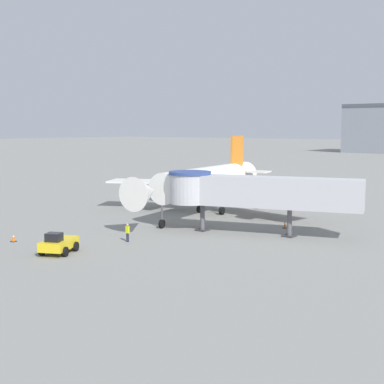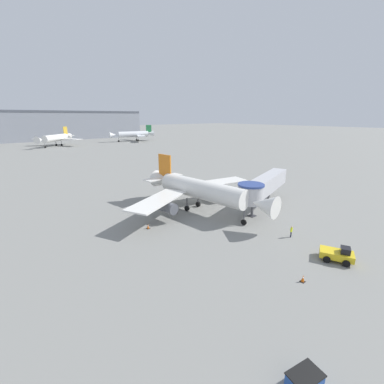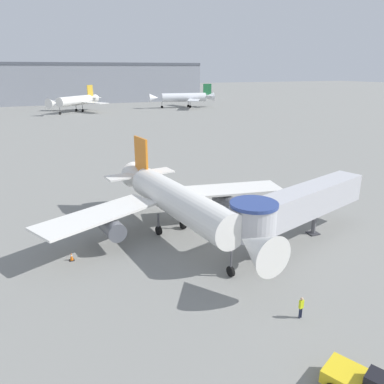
% 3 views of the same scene
% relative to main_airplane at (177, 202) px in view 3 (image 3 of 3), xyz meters
% --- Properties ---
extents(ground_plane, '(800.00, 800.00, 0.00)m').
position_rel_main_airplane_xyz_m(ground_plane, '(0.84, -4.75, -3.79)').
color(ground_plane, gray).
extents(main_airplane, '(27.46, 25.26, 8.90)m').
position_rel_main_airplane_xyz_m(main_airplane, '(0.00, 0.00, 0.00)').
color(main_airplane, white).
rests_on(main_airplane, ground_plane).
extents(jet_bridge, '(17.92, 8.14, 5.74)m').
position_rel_main_airplane_xyz_m(jet_bridge, '(9.42, -6.06, 0.27)').
color(jet_bridge, '#B7B7BC').
rests_on(jet_bridge, ground_plane).
extents(pushback_tug_yellow, '(3.19, 3.94, 1.79)m').
position_rel_main_airplane_xyz_m(pushback_tug_yellow, '(1.73, -22.06, -2.99)').
color(pushback_tug_yellow, yellow).
rests_on(pushback_tug_yellow, ground_plane).
extents(traffic_cone_starboard_wing, '(0.42, 0.42, 0.70)m').
position_rel_main_airplane_xyz_m(traffic_cone_starboard_wing, '(10.91, -1.39, -3.45)').
color(traffic_cone_starboard_wing, black).
rests_on(traffic_cone_starboard_wing, ground_plane).
extents(traffic_cone_port_wing, '(0.45, 0.45, 0.75)m').
position_rel_main_airplane_xyz_m(traffic_cone_port_wing, '(-10.56, -0.97, -3.43)').
color(traffic_cone_port_wing, black).
rests_on(traffic_cone_port_wing, ground_plane).
extents(ground_crew_marshaller, '(0.33, 0.21, 1.62)m').
position_rel_main_airplane_xyz_m(ground_crew_marshaller, '(3.05, -15.60, -2.85)').
color(ground_crew_marshaller, '#1E2338').
rests_on(ground_crew_marshaller, ground_plane).
extents(background_jet_green_tail, '(29.15, 27.80, 10.03)m').
position_rel_main_airplane_xyz_m(background_jet_green_tail, '(50.74, 123.34, 0.64)').
color(background_jet_green_tail, silver).
rests_on(background_jet_green_tail, ground_plane).
extents(background_jet_gold_tail, '(23.05, 23.02, 10.00)m').
position_rel_main_airplane_xyz_m(background_jet_gold_tail, '(4.58, 123.31, 0.62)').
color(background_jet_gold_tail, white).
rests_on(background_jet_gold_tail, ground_plane).
extents(terminal_building, '(121.60, 25.06, 19.20)m').
position_rel_main_airplane_xyz_m(terminal_building, '(12.66, 170.25, 5.82)').
color(terminal_building, gray).
rests_on(terminal_building, ground_plane).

